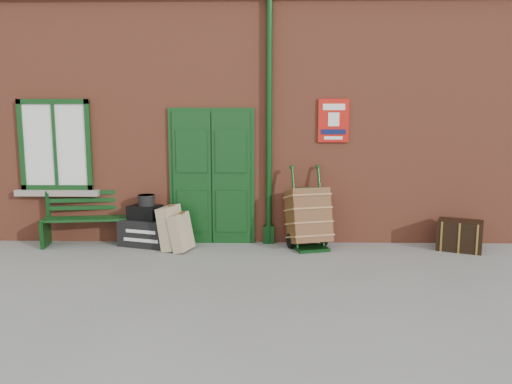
{
  "coord_description": "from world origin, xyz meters",
  "views": [
    {
      "loc": [
        0.62,
        -6.76,
        2.12
      ],
      "look_at": [
        0.45,
        0.6,
        1.0
      ],
      "focal_mm": 35.0,
      "sensor_mm": 36.0,
      "label": 1
    }
  ],
  "objects_px": {
    "houdini_trunk": "(149,232)",
    "dark_trunk": "(460,235)",
    "bench": "(91,217)",
    "porter_trolley": "(308,217)"
  },
  "relations": [
    {
      "from": "bench",
      "to": "porter_trolley",
      "type": "bearing_deg",
      "value": -10.38
    },
    {
      "from": "houdini_trunk",
      "to": "dark_trunk",
      "type": "height_order",
      "value": "dark_trunk"
    },
    {
      "from": "houdini_trunk",
      "to": "dark_trunk",
      "type": "distance_m",
      "value": 5.04
    },
    {
      "from": "porter_trolley",
      "to": "dark_trunk",
      "type": "xyz_separation_m",
      "value": [
        2.41,
        -0.09,
        -0.26
      ]
    },
    {
      "from": "houdini_trunk",
      "to": "porter_trolley",
      "type": "bearing_deg",
      "value": 15.45
    },
    {
      "from": "bench",
      "to": "houdini_trunk",
      "type": "relative_size",
      "value": 1.72
    },
    {
      "from": "bench",
      "to": "dark_trunk",
      "type": "distance_m",
      "value": 6.03
    },
    {
      "from": "houdini_trunk",
      "to": "dark_trunk",
      "type": "xyz_separation_m",
      "value": [
        5.04,
        -0.19,
        0.02
      ]
    },
    {
      "from": "houdini_trunk",
      "to": "porter_trolley",
      "type": "xyz_separation_m",
      "value": [
        2.63,
        -0.09,
        0.28
      ]
    },
    {
      "from": "bench",
      "to": "dark_trunk",
      "type": "bearing_deg",
      "value": -10.24
    }
  ]
}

